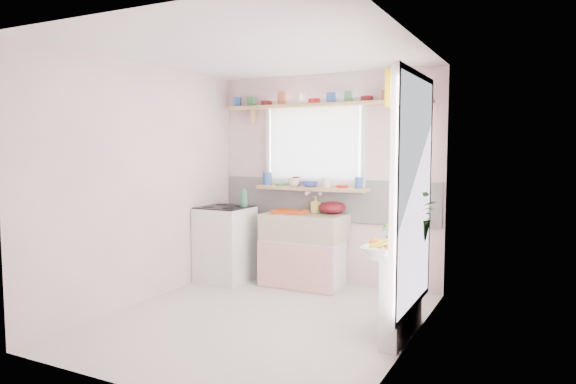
% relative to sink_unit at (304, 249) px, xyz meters
% --- Properties ---
extents(room, '(3.20, 3.20, 3.20)m').
position_rel_sink_unit_xyz_m(room, '(0.81, -0.43, 0.94)').
color(room, beige).
rests_on(room, ground).
extents(sink_unit, '(0.95, 0.65, 1.11)m').
position_rel_sink_unit_xyz_m(sink_unit, '(0.00, 0.00, 0.00)').
color(sink_unit, white).
rests_on(sink_unit, ground).
extents(cooker, '(0.58, 0.58, 0.93)m').
position_rel_sink_unit_xyz_m(cooker, '(-0.95, -0.24, 0.03)').
color(cooker, white).
rests_on(cooker, ground).
extents(radiator_ledge, '(0.22, 0.95, 0.78)m').
position_rel_sink_unit_xyz_m(radiator_ledge, '(1.45, -1.09, -0.03)').
color(radiator_ledge, white).
rests_on(radiator_ledge, ground).
extents(windowsill, '(1.40, 0.22, 0.04)m').
position_rel_sink_unit_xyz_m(windowsill, '(-0.00, 0.19, 0.71)').
color(windowsill, tan).
rests_on(windowsill, room).
extents(pine_shelf, '(2.52, 0.24, 0.04)m').
position_rel_sink_unit_xyz_m(pine_shelf, '(0.15, 0.18, 1.69)').
color(pine_shelf, tan).
rests_on(pine_shelf, room).
extents(shelf_crockery, '(2.47, 0.11, 0.12)m').
position_rel_sink_unit_xyz_m(shelf_crockery, '(0.11, 0.18, 1.76)').
color(shelf_crockery, '#3359A5').
rests_on(shelf_crockery, pine_shelf).
extents(sill_crockery, '(1.35, 0.11, 0.12)m').
position_rel_sink_unit_xyz_m(sill_crockery, '(-0.02, 0.19, 0.78)').
color(sill_crockery, '#3359A5').
rests_on(sill_crockery, windowsill).
extents(dish_tray, '(0.39, 0.30, 0.04)m').
position_rel_sink_unit_xyz_m(dish_tray, '(-0.20, 0.01, 0.44)').
color(dish_tray, '#CD4412').
rests_on(dish_tray, sink_unit).
extents(colander, '(0.41, 0.41, 0.15)m').
position_rel_sink_unit_xyz_m(colander, '(0.27, 0.21, 0.49)').
color(colander, maroon).
rests_on(colander, sink_unit).
extents(jade_plant, '(0.51, 0.47, 0.47)m').
position_rel_sink_unit_xyz_m(jade_plant, '(1.48, -0.69, 0.58)').
color(jade_plant, '#39692A').
rests_on(jade_plant, radiator_ledge).
extents(fruit_bowl, '(0.31, 0.31, 0.07)m').
position_rel_sink_unit_xyz_m(fruit_bowl, '(1.36, -1.49, 0.38)').
color(fruit_bowl, silver).
rests_on(fruit_bowl, radiator_ledge).
extents(herb_pot, '(0.14, 0.11, 0.24)m').
position_rel_sink_unit_xyz_m(herb_pot, '(1.36, -1.21, 0.46)').
color(herb_pot, '#306528').
rests_on(herb_pot, radiator_ledge).
extents(soap_bottle_sink, '(0.11, 0.11, 0.19)m').
position_rel_sink_unit_xyz_m(soap_bottle_sink, '(0.05, 0.21, 0.51)').
color(soap_bottle_sink, '#FAF16F').
rests_on(soap_bottle_sink, sink_unit).
extents(sill_cup, '(0.15, 0.15, 0.10)m').
position_rel_sink_unit_xyz_m(sill_cup, '(-0.20, 0.13, 0.78)').
color(sill_cup, beige).
rests_on(sill_cup, windowsill).
extents(sill_bowl, '(0.22, 0.22, 0.06)m').
position_rel_sink_unit_xyz_m(sill_bowl, '(0.00, 0.13, 0.76)').
color(sill_bowl, '#2D3F92').
rests_on(sill_bowl, windowsill).
extents(shelf_vase, '(0.21, 0.21, 0.17)m').
position_rel_sink_unit_xyz_m(shelf_vase, '(1.16, 0.24, 1.79)').
color(shelf_vase, '#A84433').
rests_on(shelf_vase, pine_shelf).
extents(cooker_bottle, '(0.12, 0.12, 0.25)m').
position_rel_sink_unit_xyz_m(cooker_bottle, '(-0.73, -0.16, 0.61)').
color(cooker_bottle, '#3D7A4D').
rests_on(cooker_bottle, cooker).
extents(fruit, '(0.20, 0.14, 0.10)m').
position_rel_sink_unit_xyz_m(fruit, '(1.37, -1.49, 0.44)').
color(fruit, orange).
rests_on(fruit, fruit_bowl).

